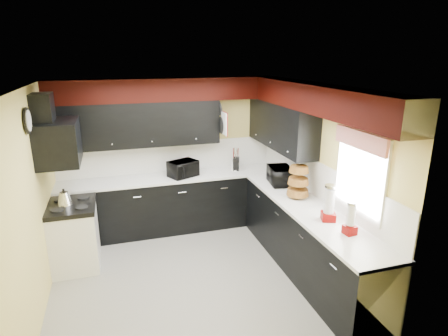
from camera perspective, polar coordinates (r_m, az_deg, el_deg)
name	(u,v)px	position (r m, az deg, el deg)	size (l,w,h in m)	color
ground	(193,276)	(5.26, -4.70, -16.02)	(3.60, 3.60, 0.00)	gray
wall_back	(169,153)	(6.39, -8.44, 2.24)	(3.60, 0.06, 2.50)	#E0C666
wall_right	(319,175)	(5.33, 14.21, -1.10)	(0.06, 3.60, 2.50)	#E0C666
wall_left	(33,205)	(4.70, -27.14, -4.99)	(0.06, 3.60, 2.50)	#E0C666
ceiling	(188,86)	(4.42, -5.50, 12.27)	(3.60, 3.60, 0.06)	white
cab_back	(173,204)	(6.36, -7.71, -5.41)	(3.60, 0.60, 0.90)	black
cab_right	(306,240)	(5.26, 12.39, -10.71)	(0.60, 3.00, 0.90)	black
counter_back	(172,177)	(6.20, -7.88, -1.38)	(3.62, 0.64, 0.04)	white
counter_right	(308,208)	(5.06, 12.73, -5.98)	(0.64, 3.02, 0.04)	white
splash_back	(169,157)	(6.39, -8.40, 1.70)	(3.60, 0.02, 0.50)	white
splash_right	(318,180)	(5.34, 14.07, -1.72)	(0.02, 3.60, 0.50)	white
upper_back	(137,124)	(6.05, -13.12, 6.49)	(2.60, 0.35, 0.70)	black
upper_right	(281,125)	(5.88, 8.65, 6.45)	(0.35, 1.80, 0.70)	black
soffit_back	(167,89)	(6.03, -8.62, 11.75)	(3.60, 0.36, 0.35)	black
soffit_right	(320,99)	(4.86, 14.37, 10.18)	(0.36, 3.24, 0.35)	black
stove	(75,237)	(5.66, -21.77, -9.73)	(0.60, 0.75, 0.86)	white
cooktop	(71,206)	(5.47, -22.29, -5.42)	(0.62, 0.77, 0.06)	black
hood	(58,142)	(5.23, -23.92, 3.62)	(0.50, 0.78, 0.55)	black
hood_duct	(43,110)	(5.17, -25.92, 8.00)	(0.24, 0.40, 0.40)	black
window	(361,174)	(4.53, 20.09, -0.87)	(0.03, 0.86, 0.96)	white
valance	(360,140)	(4.40, 20.04, 4.03)	(0.04, 0.88, 0.20)	red
pan_top	(219,109)	(6.17, -0.75, 9.01)	(0.03, 0.22, 0.40)	black
pan_mid	(221,125)	(6.09, -0.40, 6.52)	(0.03, 0.28, 0.46)	black
pan_low	(217,124)	(6.34, -1.07, 6.66)	(0.03, 0.24, 0.42)	black
cut_board	(224,124)	(5.97, 0.03, 6.79)	(0.03, 0.26, 0.35)	white
baskets	(298,181)	(5.26, 11.25, -1.95)	(0.27, 0.27, 0.50)	brown
clock	(27,121)	(4.71, -27.77, 6.40)	(0.03, 0.30, 0.30)	black
deco_plate	(337,106)	(4.81, 16.90, 9.01)	(0.03, 0.24, 0.24)	white
toaster_oven	(183,169)	(6.12, -6.21, -0.11)	(0.44, 0.37, 0.26)	black
microwave	(280,176)	(5.80, 8.59, -1.14)	(0.48, 0.32, 0.26)	black
utensil_crock	(236,166)	(6.42, 1.78, 0.38)	(0.15, 0.15, 0.16)	white
knife_block	(236,164)	(6.39, 1.87, 0.58)	(0.10, 0.14, 0.22)	black
kettle	(64,198)	(5.45, -23.14, -4.28)	(0.20, 0.20, 0.18)	silver
dispenser_a	(329,204)	(4.63, 15.75, -5.24)	(0.16, 0.16, 0.43)	#610B13
dispenser_b	(351,220)	(4.38, 18.74, -7.51)	(0.13, 0.13, 0.34)	#6F0600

